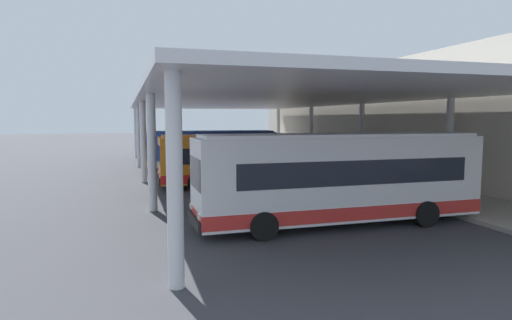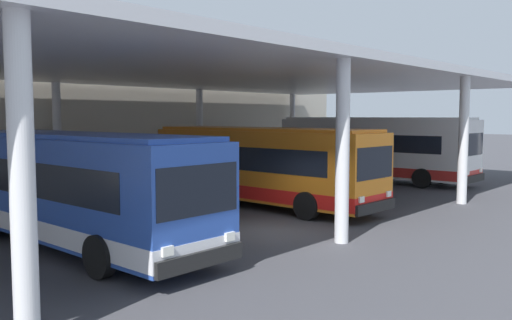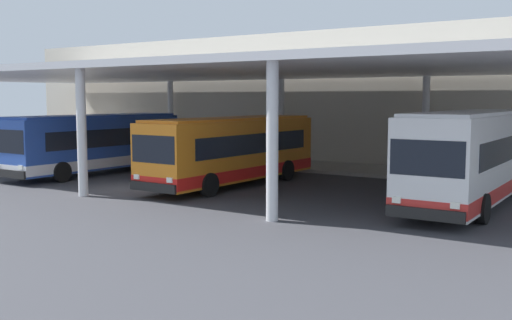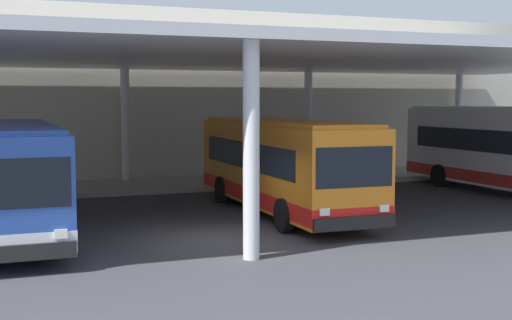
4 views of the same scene
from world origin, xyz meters
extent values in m
plane|color=#3D3D42|center=(0.00, 0.00, 0.00)|extent=(200.00, 200.00, 0.00)
cube|color=#A39E93|center=(0.00, 11.75, 0.09)|extent=(42.00, 4.50, 0.18)
cube|color=beige|center=(0.00, 15.00, 4.12)|extent=(48.00, 1.60, 8.24)
cube|color=silver|center=(0.00, 5.50, 5.40)|extent=(40.00, 17.00, 0.30)
cylinder|color=silver|center=(-18.50, -2.50, 2.62)|extent=(0.40, 0.40, 5.25)
cylinder|color=silver|center=(-18.50, 13.50, 2.62)|extent=(0.40, 0.40, 5.25)
cylinder|color=silver|center=(-9.25, -2.50, 2.62)|extent=(0.40, 0.40, 5.25)
cylinder|color=silver|center=(-9.25, 13.50, 2.62)|extent=(0.40, 0.40, 5.25)
cylinder|color=silver|center=(0.00, -2.50, 2.62)|extent=(0.40, 0.40, 5.25)
cylinder|color=silver|center=(0.00, 13.50, 2.62)|extent=(0.40, 0.40, 5.25)
cylinder|color=silver|center=(9.25, -2.50, 2.62)|extent=(0.40, 0.40, 5.25)
cylinder|color=silver|center=(9.25, 13.50, 2.62)|extent=(0.40, 0.40, 5.25)
cylinder|color=silver|center=(18.50, -2.50, 2.62)|extent=(0.40, 0.40, 5.25)
cube|color=#284CA8|center=(-5.28, 2.92, 1.70)|extent=(2.59, 10.42, 2.70)
cube|color=silver|center=(-5.28, 2.92, 0.70)|extent=(2.61, 10.44, 0.50)
cube|color=black|center=(-5.28, 3.07, 2.00)|extent=(2.61, 8.55, 0.90)
cube|color=black|center=(-5.33, -2.23, 2.05)|extent=(2.30, 0.14, 1.10)
cube|color=black|center=(-5.33, -2.32, 0.55)|extent=(2.45, 0.18, 0.36)
cube|color=#2A50B0|center=(-5.28, 2.92, 3.11)|extent=(2.38, 10.00, 0.12)
cube|color=yellow|center=(-5.33, -2.20, 2.87)|extent=(1.75, 0.13, 0.28)
cube|color=white|center=(-6.23, -2.30, 0.90)|extent=(0.28, 0.08, 0.20)
cube|color=white|center=(-4.43, -2.32, 0.90)|extent=(0.28, 0.08, 0.20)
cylinder|color=black|center=(-6.53, -0.29, 0.50)|extent=(0.29, 1.00, 1.00)
cylinder|color=black|center=(-4.08, -0.31, 0.50)|extent=(0.29, 1.00, 1.00)
cylinder|color=black|center=(-6.48, 5.79, 0.50)|extent=(0.29, 1.00, 1.00)
cylinder|color=black|center=(-4.03, 5.77, 0.50)|extent=(0.29, 1.00, 1.00)
cube|color=orange|center=(3.38, 3.44, 1.70)|extent=(2.75, 10.46, 2.70)
cube|color=red|center=(3.38, 3.44, 0.70)|extent=(2.77, 10.48, 0.50)
cube|color=black|center=(3.38, 3.59, 2.00)|extent=(2.74, 8.59, 0.90)
cube|color=black|center=(3.26, -1.70, 2.05)|extent=(2.30, 0.17, 1.10)
cube|color=black|center=(3.26, -1.79, 0.55)|extent=(2.45, 0.22, 0.36)
cube|color=orange|center=(3.38, 3.44, 3.11)|extent=(2.54, 10.04, 0.12)
cube|color=yellow|center=(3.26, -1.67, 2.87)|extent=(1.75, 0.16, 0.28)
cube|color=white|center=(2.36, -1.76, 0.90)|extent=(0.28, 0.09, 0.20)
cube|color=white|center=(4.16, -1.81, 0.90)|extent=(0.28, 0.09, 0.20)
cylinder|color=black|center=(2.08, 0.25, 0.50)|extent=(0.30, 1.01, 1.00)
cylinder|color=black|center=(4.53, 0.19, 0.50)|extent=(0.30, 1.01, 1.00)
cylinder|color=black|center=(2.22, 6.33, 0.50)|extent=(0.30, 1.01, 1.00)
cylinder|color=black|center=(4.67, 6.27, 0.50)|extent=(0.30, 1.01, 1.00)
cube|color=white|center=(14.01, 4.29, 1.90)|extent=(2.52, 11.21, 3.10)
cube|color=red|center=(14.01, 4.29, 0.70)|extent=(2.54, 11.23, 0.50)
cube|color=black|center=(14.01, 4.44, 2.20)|extent=(2.56, 9.19, 0.90)
cube|color=black|center=(14.00, -1.26, 2.25)|extent=(2.30, 0.13, 1.10)
cube|color=black|center=(13.99, -1.35, 0.55)|extent=(2.45, 0.17, 0.36)
cube|color=white|center=(14.01, 4.29, 3.51)|extent=(2.32, 10.76, 0.12)
cube|color=yellow|center=(14.00, -1.23, 3.27)|extent=(1.75, 0.12, 0.28)
cube|color=white|center=(13.09, -1.33, 0.90)|extent=(0.28, 0.08, 0.20)
cube|color=white|center=(14.89, -1.34, 0.90)|extent=(0.28, 0.08, 0.20)
cylinder|color=black|center=(12.77, 0.82, 0.50)|extent=(0.28, 1.00, 1.00)
cylinder|color=black|center=(15.22, 0.82, 0.50)|extent=(0.28, 1.00, 1.00)
cylinder|color=black|center=(12.79, 7.38, 0.50)|extent=(0.28, 1.00, 1.00)
cylinder|color=black|center=(15.24, 7.37, 0.50)|extent=(0.28, 1.00, 1.00)
cube|color=brown|center=(-9.93, 11.75, 0.63)|extent=(1.80, 0.44, 0.08)
cube|color=brown|center=(-9.93, 11.95, 0.88)|extent=(1.80, 0.06, 0.44)
cube|color=#2D2D33|center=(-10.63, 11.75, 0.41)|extent=(0.10, 0.36, 0.45)
cube|color=#2D2D33|center=(-9.23, 11.75, 0.41)|extent=(0.10, 0.36, 0.45)
cylinder|color=#236638|center=(-7.23, 11.66, 0.63)|extent=(0.48, 0.48, 0.90)
cylinder|color=black|center=(-7.23, 11.66, 1.12)|extent=(0.52, 0.52, 0.08)
camera|label=1|loc=(28.90, -3.61, 4.14)|focal=30.27mm
camera|label=2|loc=(-13.10, -10.75, 3.64)|focal=37.82mm
camera|label=3|loc=(19.56, -19.15, 4.06)|focal=42.04mm
camera|label=4|loc=(-5.84, -17.67, 3.84)|focal=47.85mm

